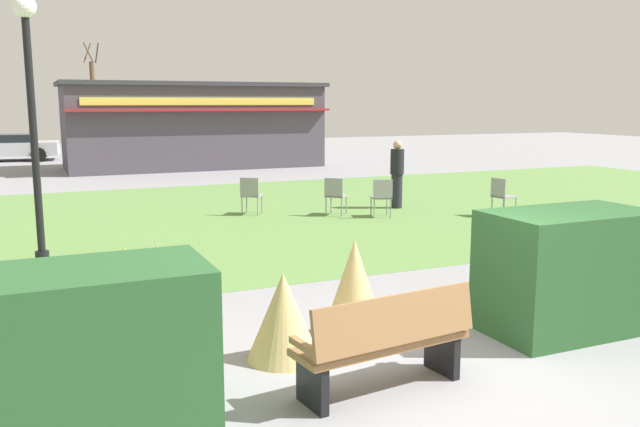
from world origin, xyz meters
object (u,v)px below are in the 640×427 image
at_px(lamppost_mid, 31,98).
at_px(cafe_chair_north, 502,194).
at_px(cafe_chair_east, 335,193).
at_px(person_strolling, 397,174).
at_px(park_bench, 386,342).
at_px(food_kiosk, 194,125).
at_px(cafe_chair_west, 382,195).
at_px(tree_left_bg, 94,102).
at_px(cafe_chair_center, 251,193).
at_px(parked_car_west_slot, 8,147).

distance_m(lamppost_mid, cafe_chair_north, 10.13).
relative_size(cafe_chair_east, person_strolling, 0.53).
xyz_separation_m(park_bench, lamppost_mid, (-2.73, 6.59, 2.20)).
distance_m(food_kiosk, cafe_chair_west, 13.81).
xyz_separation_m(lamppost_mid, cafe_chair_north, (9.88, 0.60, -2.15)).
relative_size(food_kiosk, cafe_chair_north, 11.50).
relative_size(cafe_chair_west, tree_left_bg, 0.15).
xyz_separation_m(cafe_chair_east, person_strolling, (1.88, 0.39, 0.33)).
xyz_separation_m(lamppost_mid, cafe_chair_center, (4.61, 3.11, -2.15)).
distance_m(cafe_chair_west, parked_car_west_slot, 21.46).
distance_m(cafe_chair_north, tree_left_bg, 29.20).
relative_size(cafe_chair_center, cafe_chair_north, 1.00).
relative_size(cafe_chair_west, cafe_chair_north, 1.00).
height_order(food_kiosk, tree_left_bg, tree_left_bg).
bearing_deg(park_bench, person_strolling, 59.01).
relative_size(food_kiosk, parked_car_west_slot, 2.35).
bearing_deg(food_kiosk, parked_car_west_slot, 138.97).
xyz_separation_m(park_bench, cafe_chair_east, (3.65, 8.82, 0.05)).
height_order(parked_car_west_slot, tree_left_bg, tree_left_bg).
bearing_deg(cafe_chair_west, parked_car_west_slot, 112.28).
height_order(lamppost_mid, cafe_chair_east, lamppost_mid).
height_order(park_bench, food_kiosk, food_kiosk).
height_order(lamppost_mid, parked_car_west_slot, lamppost_mid).
distance_m(cafe_chair_center, tree_left_bg, 26.04).
bearing_deg(lamppost_mid, food_kiosk, 68.05).
relative_size(lamppost_mid, cafe_chair_north, 4.79).
bearing_deg(lamppost_mid, cafe_chair_west, 12.09).
bearing_deg(cafe_chair_east, cafe_chair_center, 153.77).
bearing_deg(person_strolling, cafe_chair_west, 22.71).
height_order(cafe_chair_west, cafe_chair_north, same).
relative_size(cafe_chair_east, tree_left_bg, 0.15).
xyz_separation_m(food_kiosk, person_strolling, (2.11, -12.65, -0.84)).
bearing_deg(cafe_chair_center, cafe_chair_east, -26.23).
distance_m(cafe_chair_east, cafe_chair_center, 1.97).
bearing_deg(cafe_chair_east, person_strolling, 11.61).
height_order(food_kiosk, cafe_chair_north, food_kiosk).
relative_size(food_kiosk, cafe_chair_center, 11.50).
distance_m(cafe_chair_north, person_strolling, 2.61).
distance_m(park_bench, cafe_chair_center, 9.88).
distance_m(cafe_chair_center, cafe_chair_north, 5.83).
relative_size(park_bench, cafe_chair_west, 1.97).
bearing_deg(food_kiosk, tree_left_bg, 100.48).
distance_m(lamppost_mid, food_kiosk, 16.49).
height_order(cafe_chair_center, tree_left_bg, tree_left_bg).
distance_m(park_bench, person_strolling, 10.75).
bearing_deg(cafe_chair_north, cafe_chair_center, 154.54).
height_order(park_bench, cafe_chair_west, park_bench).
relative_size(person_strolling, parked_car_west_slot, 0.39).
height_order(lamppost_mid, tree_left_bg, tree_left_bg).
height_order(cafe_chair_east, tree_left_bg, tree_left_bg).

